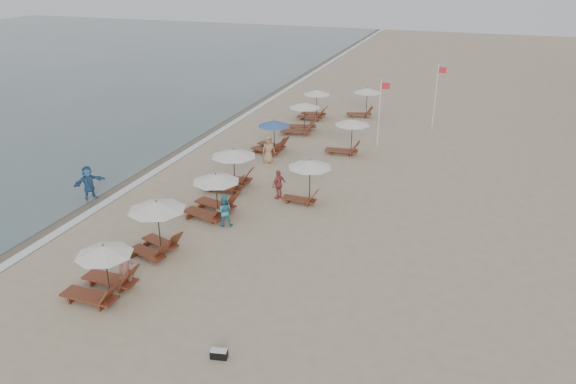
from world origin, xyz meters
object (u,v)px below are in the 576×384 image
(lounger_station_4, at_px, (270,137))
(lounger_station_5, at_px, (300,119))
(beachgoer_near, at_px, (126,270))
(lounger_station_1, at_px, (155,225))
(beachgoer_mid_a, at_px, (224,211))
(beachgoer_far_b, at_px, (268,149))
(duffel_bag, at_px, (219,354))
(inland_station_2, at_px, (364,99))
(beachgoer_far_a, at_px, (279,184))
(lounger_station_2, at_px, (212,196))
(flag_pole_near, at_px, (380,110))
(inland_station_1, at_px, (347,134))
(lounger_station_0, at_px, (101,273))
(inland_station_0, at_px, (306,175))
(waterline_walker, at_px, (89,183))
(lounger_station_6, at_px, (314,105))
(lounger_station_3, at_px, (230,170))

(lounger_station_4, bearing_deg, lounger_station_5, 83.94)
(lounger_station_5, xyz_separation_m, beachgoer_near, (0.11, -20.88, -0.24))
(lounger_station_1, height_order, beachgoer_near, lounger_station_1)
(beachgoer_mid_a, distance_m, beachgoer_far_b, 8.58)
(lounger_station_5, distance_m, beachgoer_mid_a, 15.07)
(duffel_bag, bearing_deg, beachgoer_near, 154.62)
(inland_station_2, bearing_deg, beachgoer_far_a, -92.56)
(beachgoer_near, xyz_separation_m, beachgoer_far_a, (2.44, 9.63, 0.01))
(lounger_station_2, distance_m, beachgoer_far_b, 7.63)
(flag_pole_near, bearing_deg, duffel_bag, -91.89)
(beachgoer_far_b, distance_m, duffel_bag, 17.43)
(inland_station_1, relative_size, duffel_bag, 4.87)
(lounger_station_4, relative_size, beachgoer_mid_a, 1.68)
(lounger_station_0, distance_m, beachgoer_far_a, 10.73)
(lounger_station_4, xyz_separation_m, beachgoer_far_b, (0.62, -1.93, -0.14))
(lounger_station_2, bearing_deg, inland_station_0, 37.05)
(lounger_station_5, bearing_deg, waterline_walker, -114.24)
(lounger_station_5, height_order, lounger_station_6, lounger_station_6)
(beachgoer_mid_a, bearing_deg, waterline_walker, -24.45)
(lounger_station_2, bearing_deg, inland_station_1, 69.73)
(inland_station_1, xyz_separation_m, beachgoer_far_a, (-1.64, -7.90, -0.55))
(lounger_station_0, xyz_separation_m, beachgoer_near, (0.61, 0.65, -0.17))
(lounger_station_5, height_order, inland_station_1, inland_station_1)
(duffel_bag, bearing_deg, lounger_station_1, 136.77)
(lounger_station_1, xyz_separation_m, inland_station_1, (4.47, 14.87, 0.01))
(lounger_station_6, distance_m, inland_station_1, 8.40)
(inland_station_2, xyz_separation_m, waterline_walker, (-9.86, -20.20, -0.51))
(lounger_station_3, relative_size, beachgoer_near, 1.83)
(lounger_station_4, xyz_separation_m, beachgoer_far_a, (3.04, -6.68, -0.22))
(lounger_station_1, relative_size, inland_station_1, 0.92)
(beachgoer_near, distance_m, beachgoer_far_b, 14.38)
(lounger_station_2, distance_m, beachgoer_near, 6.75)
(lounger_station_6, height_order, inland_station_2, lounger_station_6)
(inland_station_0, height_order, beachgoer_far_b, inland_station_0)
(lounger_station_1, relative_size, lounger_station_2, 0.92)
(lounger_station_3, bearing_deg, beachgoer_mid_a, -68.20)
(lounger_station_1, distance_m, inland_station_0, 8.19)
(lounger_station_0, bearing_deg, beachgoer_mid_a, 74.74)
(lounger_station_6, bearing_deg, beachgoer_far_b, -88.24)
(waterline_walker, bearing_deg, lounger_station_6, 8.91)
(lounger_station_1, height_order, beachgoer_mid_a, lounger_station_1)
(duffel_bag, bearing_deg, beachgoer_far_b, 106.35)
(lounger_station_2, bearing_deg, lounger_station_4, 94.20)
(beachgoer_near, distance_m, waterline_walker, 9.20)
(inland_station_1, bearing_deg, lounger_station_6, 121.47)
(lounger_station_5, relative_size, beachgoer_far_b, 1.64)
(lounger_station_5, distance_m, inland_station_2, 6.56)
(lounger_station_0, distance_m, waterline_walker, 9.25)
(lounger_station_5, distance_m, beachgoer_near, 20.89)
(beachgoer_far_a, xyz_separation_m, duffel_bag, (2.48, -11.96, -0.63))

